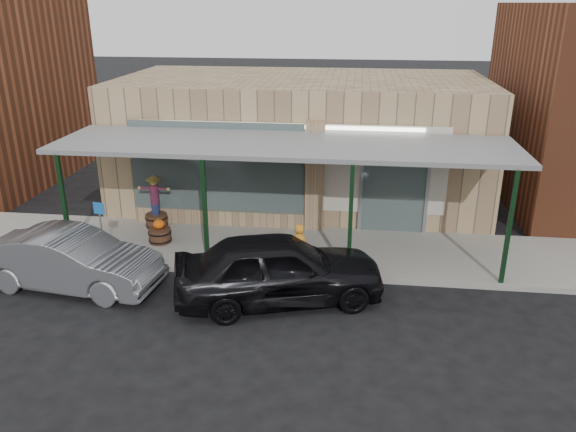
# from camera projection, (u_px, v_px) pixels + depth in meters

# --- Properties ---
(ground) EXTENTS (120.00, 120.00, 0.00)m
(ground) POSITION_uv_depth(u_px,v_px,m) (263.00, 319.00, 12.33)
(ground) COLOR black
(ground) RESTS_ON ground
(sidewalk) EXTENTS (40.00, 3.20, 0.15)m
(sidewalk) POSITION_uv_depth(u_px,v_px,m) (284.00, 249.00, 15.64)
(sidewalk) COLOR gray
(sidewalk) RESTS_ON ground
(storefront) EXTENTS (12.00, 6.25, 4.20)m
(storefront) POSITION_uv_depth(u_px,v_px,m) (301.00, 141.00, 19.14)
(storefront) COLOR tan
(storefront) RESTS_ON ground
(awning) EXTENTS (12.00, 3.00, 3.04)m
(awning) POSITION_uv_depth(u_px,v_px,m) (284.00, 147.00, 14.55)
(awning) COLOR slate
(awning) RESTS_ON ground
(block_buildings_near) EXTENTS (61.00, 8.00, 8.00)m
(block_buildings_near) POSITION_uv_depth(u_px,v_px,m) (363.00, 88.00, 19.28)
(block_buildings_near) COLOR brown
(block_buildings_near) RESTS_ON ground
(barrel_scarecrow) EXTENTS (0.98, 0.78, 1.64)m
(barrel_scarecrow) POSITION_uv_depth(u_px,v_px,m) (156.00, 210.00, 16.79)
(barrel_scarecrow) COLOR #4E2C1F
(barrel_scarecrow) RESTS_ON sidewalk
(barrel_pumpkin) EXTENTS (0.80, 0.80, 0.73)m
(barrel_pumpkin) POSITION_uv_depth(u_px,v_px,m) (160.00, 234.00, 15.82)
(barrel_pumpkin) COLOR #4E2C1F
(barrel_pumpkin) RESTS_ON sidewalk
(handicap_sign) EXTENTS (0.31, 0.08, 1.52)m
(handicap_sign) POSITION_uv_depth(u_px,v_px,m) (101.00, 222.00, 14.69)
(handicap_sign) COLOR gray
(handicap_sign) RESTS_ON sidewalk
(parked_sedan) EXTENTS (5.13, 3.22, 1.63)m
(parked_sedan) POSITION_uv_depth(u_px,v_px,m) (279.00, 269.00, 12.84)
(parked_sedan) COLOR black
(parked_sedan) RESTS_ON ground
(car_grey) EXTENTS (4.48, 2.01, 1.43)m
(car_grey) POSITION_uv_depth(u_px,v_px,m) (71.00, 260.00, 13.48)
(car_grey) COLOR slate
(car_grey) RESTS_ON ground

